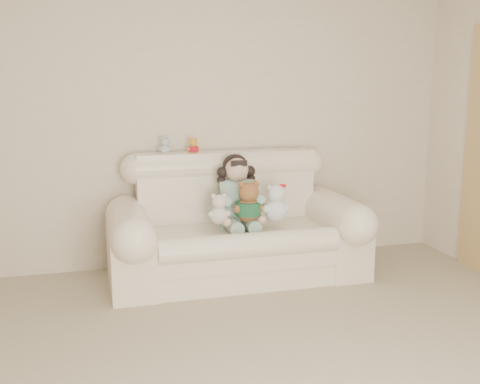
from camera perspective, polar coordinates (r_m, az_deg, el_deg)
name	(u,v)px	position (r m, az deg, el deg)	size (l,w,h in m)	color
wall_back	(206,119)	(5.08, -3.42, 7.29)	(4.50, 4.50, 0.00)	beige
sofa	(237,218)	(4.74, -0.32, -2.57)	(2.10, 0.95, 1.03)	#FFE6CD
seated_child	(236,190)	(4.77, -0.35, 0.18)	(0.37, 0.46, 0.62)	#2F7356
brown_teddy	(248,198)	(4.61, 0.85, -0.59)	(0.26, 0.20, 0.40)	brown
white_cat	(276,199)	(4.66, 3.59, -0.69)	(0.24, 0.18, 0.37)	white
cream_teddy	(219,206)	(4.56, -2.11, -1.41)	(0.19, 0.15, 0.29)	white
yellow_mini_bear	(193,145)	(4.91, -4.67, 4.73)	(0.11, 0.08, 0.17)	gold
grey_mini_plush	(165,144)	(4.91, -7.50, 4.74)	(0.12, 0.09, 0.18)	silver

